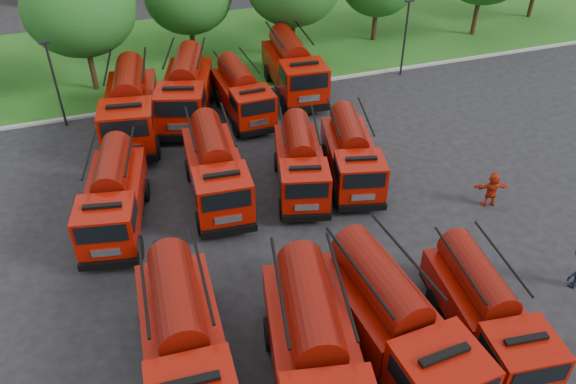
% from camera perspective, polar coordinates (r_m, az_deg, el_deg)
% --- Properties ---
extents(ground, '(140.00, 140.00, 0.00)m').
position_cam_1_polar(ground, '(22.83, 5.26, -9.30)').
color(ground, black).
rests_on(ground, ground).
extents(lawn, '(70.00, 16.00, 0.12)m').
position_cam_1_polar(lawn, '(44.11, -8.67, 14.14)').
color(lawn, '#1A5015').
rests_on(lawn, ground).
extents(curb, '(70.00, 0.30, 0.14)m').
position_cam_1_polar(curb, '(36.82, -6.01, 9.84)').
color(curb, gray).
rests_on(curb, ground).
extents(tree_2, '(6.72, 6.72, 8.22)m').
position_cam_1_polar(tree_2, '(37.53, -20.45, 17.09)').
color(tree_2, '#382314').
rests_on(tree_2, ground).
extents(lamp_post_0, '(0.60, 0.25, 5.11)m').
position_cam_1_polar(lamp_post_0, '(34.42, -22.62, 10.49)').
color(lamp_post_0, black).
rests_on(lamp_post_0, ground).
extents(lamp_post_1, '(0.60, 0.25, 5.11)m').
position_cam_1_polar(lamp_post_1, '(39.31, 11.84, 15.49)').
color(lamp_post_1, black).
rests_on(lamp_post_1, ground).
extents(fire_truck_0, '(3.02, 7.49, 3.35)m').
position_cam_1_polar(fire_truck_0, '(18.94, -10.55, -14.72)').
color(fire_truck_0, black).
rests_on(fire_truck_0, ground).
extents(fire_truck_1, '(4.14, 8.07, 3.50)m').
position_cam_1_polar(fire_truck_1, '(18.27, 2.79, -16.10)').
color(fire_truck_1, black).
rests_on(fire_truck_1, ground).
extents(fire_truck_2, '(3.09, 7.55, 3.37)m').
position_cam_1_polar(fire_truck_2, '(19.47, 10.79, -12.87)').
color(fire_truck_2, black).
rests_on(fire_truck_2, ground).
extents(fire_truck_3, '(2.97, 6.57, 2.89)m').
position_cam_1_polar(fire_truck_3, '(20.94, 19.44, -11.35)').
color(fire_truck_3, black).
rests_on(fire_truck_3, ground).
extents(fire_truck_4, '(3.61, 7.13, 3.10)m').
position_cam_1_polar(fire_truck_4, '(25.82, -17.31, -0.34)').
color(fire_truck_4, black).
rests_on(fire_truck_4, ground).
extents(fire_truck_5, '(3.03, 7.22, 3.21)m').
position_cam_1_polar(fire_truck_5, '(26.57, -7.37, 2.43)').
color(fire_truck_5, black).
rests_on(fire_truck_5, ground).
extents(fire_truck_6, '(3.75, 6.72, 2.91)m').
position_cam_1_polar(fire_truck_6, '(27.08, 1.27, 3.07)').
color(fire_truck_6, black).
rests_on(fire_truck_6, ground).
extents(fire_truck_7, '(3.70, 6.76, 2.93)m').
position_cam_1_polar(fire_truck_7, '(27.88, 6.46, 3.91)').
color(fire_truck_7, black).
rests_on(fire_truck_7, ground).
extents(fire_truck_8, '(3.88, 8.18, 3.58)m').
position_cam_1_polar(fire_truck_8, '(32.64, -15.72, 8.45)').
color(fire_truck_8, black).
rests_on(fire_truck_8, ground).
extents(fire_truck_9, '(4.69, 7.99, 3.45)m').
position_cam_1_polar(fire_truck_9, '(33.98, -10.34, 10.24)').
color(fire_truck_9, black).
rests_on(fire_truck_9, ground).
extents(fire_truck_10, '(2.52, 6.54, 2.95)m').
position_cam_1_polar(fire_truck_10, '(33.73, -4.70, 10.03)').
color(fire_truck_10, black).
rests_on(fire_truck_10, ground).
extents(fire_truck_11, '(3.29, 7.78, 3.45)m').
position_cam_1_polar(fire_truck_11, '(36.41, 0.54, 12.61)').
color(fire_truck_11, black).
rests_on(fire_truck_11, ground).
extents(firefighter_3, '(1.38, 1.02, 1.90)m').
position_cam_1_polar(firefighter_3, '(25.36, 26.87, -8.45)').
color(firefighter_3, black).
rests_on(firefighter_3, ground).
extents(firefighter_4, '(1.11, 1.08, 1.91)m').
position_cam_1_polar(firefighter_4, '(23.59, -12.46, -8.37)').
color(firefighter_4, black).
rests_on(firefighter_4, ground).
extents(firefighter_5, '(1.77, 1.10, 1.78)m').
position_cam_1_polar(firefighter_5, '(28.37, 19.65, -1.19)').
color(firefighter_5, '#A9250D').
rests_on(firefighter_5, ground).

